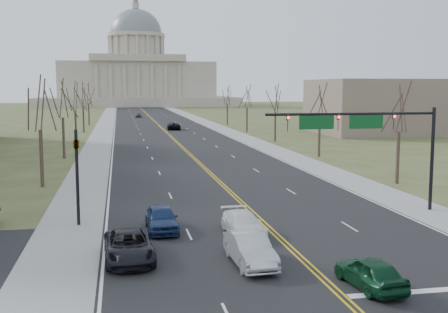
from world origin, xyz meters
name	(u,v)px	position (x,y,z in m)	size (l,w,h in m)	color
ground	(334,289)	(0.00, 0.00, 0.00)	(600.00, 600.00, 0.00)	#404824
road	(158,124)	(0.00, 110.00, 0.01)	(20.00, 380.00, 0.01)	black
cross_road	(291,249)	(0.00, 6.00, 0.01)	(120.00, 14.00, 0.01)	black
sidewalk_left	(105,125)	(-12.00, 110.00, 0.01)	(4.00, 380.00, 0.03)	gray
sidewalk_right	(208,123)	(12.00, 110.00, 0.01)	(4.00, 380.00, 0.03)	gray
center_line	(158,124)	(0.00, 110.00, 0.01)	(0.42, 380.00, 0.01)	gold
edge_line_left	(115,124)	(-9.80, 110.00, 0.01)	(0.15, 380.00, 0.01)	silver
edge_line_right	(199,123)	(9.80, 110.00, 0.01)	(0.15, 380.00, 0.01)	silver
capitol	(137,75)	(0.00, 249.91, 14.20)	(90.00, 60.00, 50.00)	#BCB49D
signal_mast	(365,129)	(7.45, 13.50, 5.76)	(12.12, 0.44, 7.20)	black
signal_left	(77,166)	(-11.50, 13.50, 3.71)	(0.32, 0.36, 6.00)	black
tree_r_0	(400,110)	(15.50, 24.00, 6.55)	(3.74, 3.74, 8.50)	#3B2E23
tree_l_0	(39,107)	(-15.50, 28.00, 6.94)	(3.96, 3.96, 9.00)	#3B2E23
tree_r_1	(320,104)	(15.50, 44.00, 6.55)	(3.74, 3.74, 8.50)	#3B2E23
tree_l_1	(62,101)	(-15.50, 48.00, 6.94)	(3.96, 3.96, 9.00)	#3B2E23
tree_r_2	(275,100)	(15.50, 64.00, 6.55)	(3.74, 3.74, 8.50)	#3B2E23
tree_l_2	(75,98)	(-15.50, 68.00, 6.94)	(3.96, 3.96, 9.00)	#3B2E23
tree_r_3	(247,98)	(15.50, 84.00, 6.55)	(3.74, 3.74, 8.50)	#3B2E23
tree_l_3	(83,96)	(-15.50, 88.00, 6.94)	(3.96, 3.96, 9.00)	#3B2E23
tree_r_4	(227,96)	(15.50, 104.00, 6.55)	(3.74, 3.74, 8.50)	#3B2E23
tree_l_4	(88,94)	(-15.50, 108.00, 6.94)	(3.96, 3.96, 9.00)	#3B2E23
bldg_right_mass	(384,106)	(40.00, 76.00, 5.00)	(25.00, 20.00, 10.00)	#796256
car_nb_inner_lead	(370,272)	(1.55, -0.21, 0.70)	(1.63, 4.04, 1.38)	#0C371F
car_sb_inner_lead	(250,249)	(-2.78, 3.82, 0.78)	(1.62, 4.66, 1.54)	#ACB0B5
car_sb_outer_lead	(129,246)	(-8.53, 5.60, 0.73)	(2.37, 5.14, 1.43)	black
car_sb_inner_second	(243,224)	(-1.88, 9.32, 0.68)	(1.86, 4.57, 1.33)	white
car_sb_outer_second	(162,218)	(-6.50, 11.10, 0.77)	(1.79, 4.46, 1.52)	navy
car_far_nb	(174,126)	(2.05, 91.80, 0.79)	(2.57, 5.57, 1.55)	black
car_far_sb	(138,115)	(-3.34, 140.21, 0.70)	(1.63, 4.06, 1.38)	#484C50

